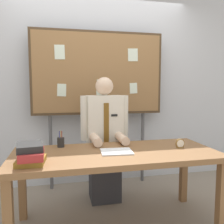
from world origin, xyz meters
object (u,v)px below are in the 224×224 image
Objects in this scene: book_stack at (31,154)px; open_notebook at (116,152)px; person at (105,144)px; bulletin_board at (99,75)px; pen_holder at (61,142)px; desk_clock at (180,144)px; desk at (116,160)px.

book_stack is 1.04× the size of open_notebook.
book_stack is (-0.72, -0.74, 0.14)m from person.
open_notebook is (-0.00, -0.58, 0.07)m from person.
pen_holder is (-0.50, -0.68, -0.70)m from bulletin_board.
person is 0.58m from pen_holder.
open_notebook is at bearing 12.53° from book_stack.
open_notebook is 3.13× the size of desk_clock.
bulletin_board is 22.42× the size of desk_clock.
open_notebook is at bearing -93.46° from desk.
desk is 1.28m from bulletin_board.
open_notebook is (-0.00, -0.02, 0.09)m from desk.
desk is 6.63× the size of open_notebook.
book_stack is 3.25× the size of desk_clock.
desk is 0.65m from desk_clock.
book_stack is at bearing -167.47° from open_notebook.
person reaches higher than open_notebook.
bulletin_board reaches higher than person.
person reaches higher than book_stack.
desk is 1.31× the size of person.
desk is at bearing -90.00° from person.
bulletin_board is 12.69× the size of pen_holder.
person is at bearing 90.00° from desk.
desk_clock is at bearing 1.89° from open_notebook.
person is at bearing -90.00° from bulletin_board.
person is 0.59m from open_notebook.
book_stack reaches higher than desk_clock.
desk is 0.92× the size of bulletin_board.
person is (0.00, 0.56, 0.02)m from desk.
desk is 0.76m from book_stack.
open_notebook is 0.58m from pen_holder.
desk_clock is 1.17m from pen_holder.
desk_clock is 0.57× the size of pen_holder.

